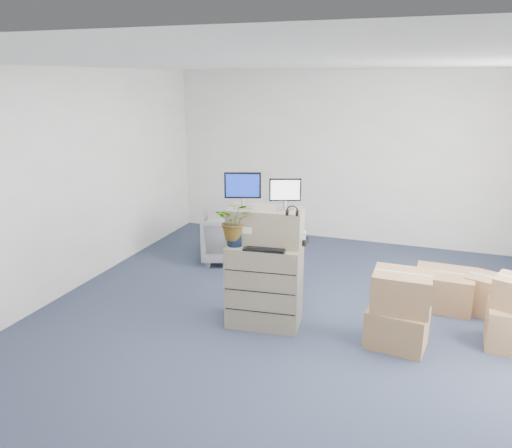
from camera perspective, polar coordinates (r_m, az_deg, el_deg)
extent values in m
plane|color=#262E46|center=(5.57, 3.87, -12.32)|extent=(7.00, 7.00, 0.00)
cube|color=silver|center=(8.42, 10.67, 7.43)|extent=(6.00, 0.02, 2.80)
cube|color=#9B8E6B|center=(5.57, 0.98, -6.95)|extent=(0.85, 0.57, 0.93)
cube|color=#9B8E6B|center=(5.38, 1.11, -0.25)|extent=(0.84, 0.49, 0.40)
cube|color=#99999E|center=(5.35, -1.51, 1.94)|extent=(0.24, 0.21, 0.01)
cylinder|color=#99999E|center=(5.34, -1.52, 2.50)|extent=(0.03, 0.03, 0.09)
cube|color=black|center=(5.30, -1.53, 4.44)|extent=(0.38, 0.15, 0.28)
cube|color=navy|center=(5.28, -1.54, 4.41)|extent=(0.34, 0.12, 0.24)
cube|color=#99999E|center=(5.30, 3.31, 1.77)|extent=(0.21, 0.18, 0.01)
cylinder|color=#99999E|center=(5.29, 3.32, 2.25)|extent=(0.03, 0.03, 0.08)
cube|color=black|center=(5.25, 3.35, 3.93)|extent=(0.32, 0.14, 0.24)
cube|color=white|center=(5.24, 3.36, 3.90)|extent=(0.29, 0.11, 0.21)
torus|color=black|center=(5.09, 4.17, 1.46)|extent=(0.13, 0.03, 0.13)
cube|color=black|center=(5.25, 1.02, -2.85)|extent=(0.46, 0.23, 0.02)
ellipsoid|color=silver|center=(5.25, 4.22, -2.85)|extent=(0.09, 0.07, 0.03)
cylinder|color=gray|center=(5.43, 2.20, -1.17)|extent=(0.06, 0.06, 0.21)
cube|color=silver|center=(5.47, 0.46, -2.08)|extent=(0.05, 0.05, 0.02)
cube|color=black|center=(5.45, 0.46, -1.53)|extent=(0.05, 0.02, 0.09)
cube|color=black|center=(5.45, 4.86, -1.95)|extent=(0.20, 0.15, 0.06)
cube|color=#3FA3D9|center=(5.44, 4.63, -1.27)|extent=(0.22, 0.16, 0.08)
cylinder|color=#9FB290|center=(5.35, -2.41, -2.53)|extent=(0.20, 0.20, 0.01)
cylinder|color=black|center=(5.33, -2.42, -1.79)|extent=(0.17, 0.17, 0.13)
imported|color=#1B5B1A|center=(5.28, -2.44, -0.08)|extent=(0.43, 0.47, 0.32)
imported|color=slate|center=(7.51, -3.09, -1.18)|extent=(1.00, 0.97, 0.81)
cube|color=#896042|center=(5.43, 15.79, -11.32)|extent=(0.64, 0.52, 0.41)
cube|color=#896042|center=(6.48, 20.60, -6.96)|extent=(0.68, 0.63, 0.44)
cube|color=#896042|center=(5.28, 16.31, -7.38)|extent=(0.57, 0.46, 0.40)
cube|color=#896042|center=(6.46, 25.72, -7.55)|extent=(0.75, 0.62, 0.46)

